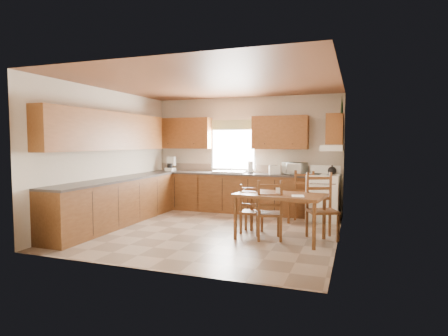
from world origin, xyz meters
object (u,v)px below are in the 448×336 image
(dining_table, at_px, (280,217))
(chair_far_right, at_px, (322,207))
(stove, at_px, (324,198))
(chair_near_right, at_px, (269,210))
(chair_far_left, at_px, (301,197))
(microwave, at_px, (295,169))
(chair_near_left, at_px, (252,209))

(dining_table, relative_size, chair_far_right, 1.30)
(stove, height_order, chair_near_right, chair_near_right)
(chair_far_left, bearing_deg, microwave, 121.37)
(stove, xyz_separation_m, chair_near_left, (-1.13, -1.55, -0.03))
(microwave, bearing_deg, dining_table, -66.32)
(stove, xyz_separation_m, chair_far_right, (0.11, -1.60, 0.08))
(microwave, bearing_deg, chair_far_left, -49.56)
(stove, bearing_deg, microwave, 159.56)
(dining_table, bearing_deg, microwave, 99.88)
(chair_near_right, height_order, chair_far_right, chair_far_right)
(microwave, distance_m, chair_far_left, 0.91)
(stove, distance_m, chair_near_right, 2.03)
(chair_near_right, distance_m, chair_far_left, 1.52)
(stove, bearing_deg, chair_far_right, -82.61)
(stove, relative_size, chair_far_right, 0.86)
(chair_far_right, bearing_deg, chair_near_right, 174.97)
(stove, height_order, chair_far_left, chair_far_left)
(microwave, distance_m, chair_near_left, 2.00)
(microwave, bearing_deg, stove, -2.71)
(chair_near_left, bearing_deg, chair_near_right, 141.06)
(microwave, xyz_separation_m, chair_near_right, (-0.08, -2.18, -0.55))
(microwave, height_order, chair_far_left, microwave)
(dining_table, xyz_separation_m, chair_near_right, (-0.17, -0.06, 0.12))
(chair_near_right, relative_size, chair_far_left, 0.97)
(microwave, bearing_deg, chair_near_right, -70.98)
(microwave, relative_size, chair_far_left, 0.43)
(microwave, distance_m, chair_far_right, 2.10)
(stove, distance_m, microwave, 0.92)
(dining_table, height_order, chair_near_left, chair_near_left)
(microwave, distance_m, dining_table, 2.22)
(dining_table, relative_size, chair_far_left, 1.39)
(chair_near_left, bearing_deg, dining_table, 155.70)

